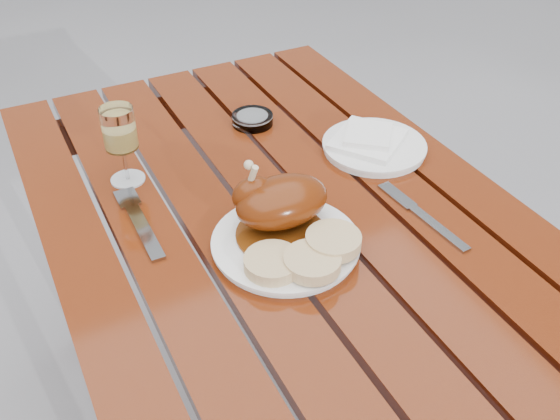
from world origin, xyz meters
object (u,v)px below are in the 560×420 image
object	(u,v)px
wine_glass	(122,146)
ashtray	(252,119)
table	(277,340)
dinner_plate	(286,244)
side_plate	(374,147)

from	to	relation	value
wine_glass	ashtray	xyz separation A→B (m)	(0.30, 0.09, -0.07)
table	ashtray	size ratio (longest dim) A/B	13.42
wine_glass	dinner_plate	bearing A→B (deg)	-60.12
ashtray	table	bearing A→B (deg)	-106.64
wine_glass	side_plate	bearing A→B (deg)	-14.53
wine_glass	side_plate	size ratio (longest dim) A/B	0.72
wine_glass	side_plate	xyz separation A→B (m)	(0.48, -0.12, -0.07)
table	side_plate	xyz separation A→B (m)	(0.26, 0.07, 0.38)
dinner_plate	ashtray	xyz separation A→B (m)	(0.12, 0.40, 0.00)
dinner_plate	ashtray	bearing A→B (deg)	72.59
side_plate	ashtray	world-z (taller)	ashtray
table	dinner_plate	world-z (taller)	dinner_plate
side_plate	wine_glass	bearing A→B (deg)	165.47
dinner_plate	ashtray	distance (m)	0.42
table	dinner_plate	xyz separation A→B (m)	(-0.04, -0.12, 0.38)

